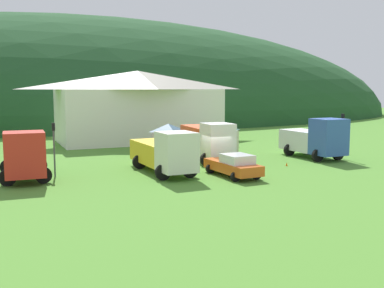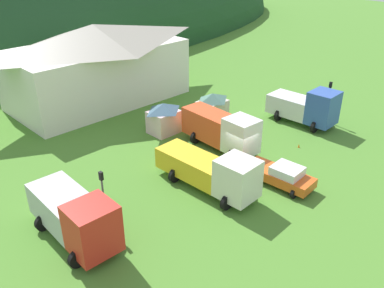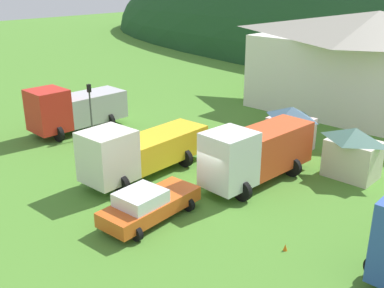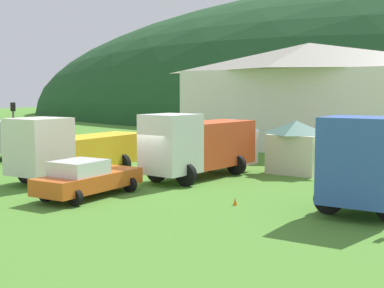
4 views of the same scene
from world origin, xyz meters
The scene contains 13 objects.
ground_plane centered at (0.00, 0.00, 0.00)m, with size 200.00×200.00×0.00m, color #4C842D.
forested_hill_backdrop centered at (0.00, 58.99, 0.00)m, with size 145.65×60.00×39.88m, color #1E4723.
depot_building centered at (-0.19, 19.88, 4.29)m, with size 19.56×10.49×8.32m.
play_shed_cream centered at (4.40, 7.18, 1.52)m, with size 2.99×2.20×2.95m.
play_shed_pink centered at (-0.57, 8.64, 1.49)m, with size 2.81×2.36×2.90m.
crane_truck_red centered at (-14.11, 0.89, 1.77)m, with size 3.45×7.20×3.48m.
heavy_rig_striped centered at (-4.49, -1.09, 1.61)m, with size 3.31×8.28×3.29m.
heavy_rig_white centered at (0.82, 2.74, 1.84)m, with size 3.27×7.48×3.46m.
box_truck_blue centered at (10.49, 0.47, 1.80)m, with size 3.47×6.69×3.68m.
service_pickup_orange centered at (-0.36, -4.08, 0.83)m, with size 2.59×5.25×1.66m.
traffic_light_west centered at (-12.07, 1.00, 2.38)m, with size 0.20×0.32×3.85m.
traffic_light_east centered at (12.52, -0.58, 2.49)m, with size 0.20×0.32×4.04m.
traffic_cone_near_pickup centered at (5.76, -1.85, 0.00)m, with size 0.36×0.36×0.62m, color orange.
Camera 1 is at (-15.86, -32.38, 6.29)m, focal length 42.75 mm.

